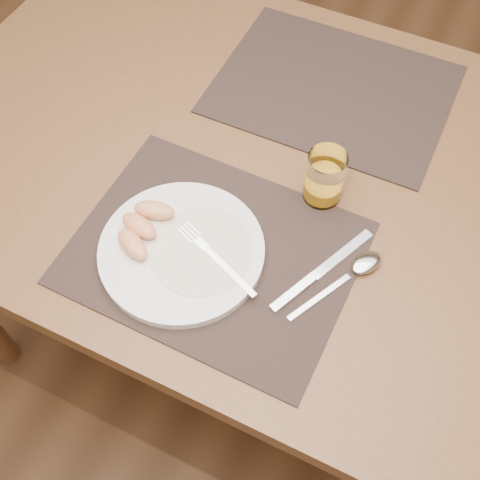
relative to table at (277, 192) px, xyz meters
The scene contains 11 objects.
ground 0.67m from the table, ahead, with size 5.00×5.00×0.00m, color #54341D.
table is the anchor object (origin of this frame).
placemat_near 0.24m from the table, 95.23° to the right, with size 0.45×0.35×0.00m, color #2E211C.
placemat_far 0.24m from the table, 84.90° to the left, with size 0.45×0.35×0.00m, color #2E211C.
plate 0.27m from the table, 104.98° to the right, with size 0.27×0.27×0.02m, color white.
plate_dressing 0.26m from the table, 98.61° to the right, with size 0.17×0.17×0.00m.
fork 0.26m from the table, 94.21° to the right, with size 0.17×0.08×0.00m.
knife 0.26m from the table, 53.02° to the right, with size 0.10×0.21×0.01m.
spoon 0.27m from the table, 35.86° to the right, with size 0.11×0.18×0.01m.
juice_glass 0.17m from the table, 20.35° to the right, with size 0.07×0.07×0.10m.
grapefruit_wedges 0.30m from the table, 119.45° to the right, with size 0.08×0.13×0.03m.
Camera 1 is at (0.24, -0.66, 1.59)m, focal length 45.00 mm.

